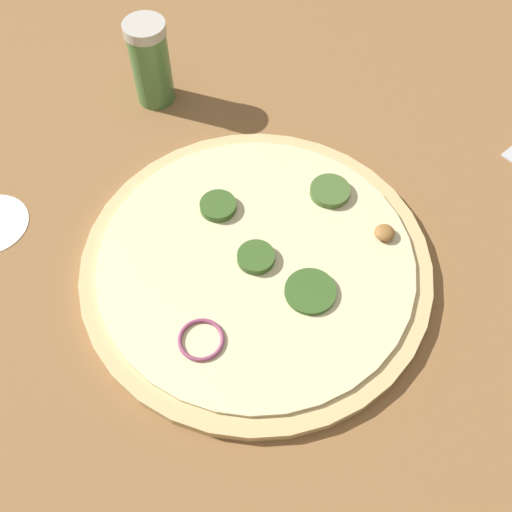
# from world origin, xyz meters

# --- Properties ---
(ground_plane) EXTENTS (3.00, 3.00, 0.00)m
(ground_plane) POSITION_xyz_m (0.00, 0.00, 0.00)
(ground_plane) COLOR olive
(pizza) EXTENTS (0.34, 0.34, 0.03)m
(pizza) POSITION_xyz_m (-0.00, -0.00, 0.01)
(pizza) COLOR #D6B77A
(pizza) RESTS_ON ground_plane
(spice_jar) EXTENTS (0.05, 0.05, 0.10)m
(spice_jar) POSITION_xyz_m (0.08, -0.26, 0.05)
(spice_jar) COLOR #4C7F42
(spice_jar) RESTS_ON ground_plane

